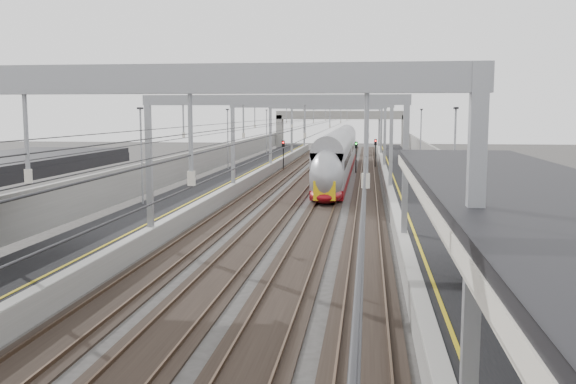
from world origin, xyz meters
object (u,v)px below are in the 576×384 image
(signal_green, at_px, (283,150))
(overbridge, at_px, (342,120))
(bench, at_px, (476,269))
(train, at_px, (339,159))

(signal_green, bearing_deg, overbridge, 81.64)
(signal_green, bearing_deg, bench, -75.47)
(bench, bearing_deg, signal_green, 104.53)
(bench, height_order, signal_green, signal_green)
(train, height_order, signal_green, train)
(train, bearing_deg, bench, -81.45)
(train, distance_m, bench, 45.06)
(train, relative_size, bench, 25.47)
(overbridge, distance_m, train, 42.68)
(signal_green, bearing_deg, train, -46.76)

